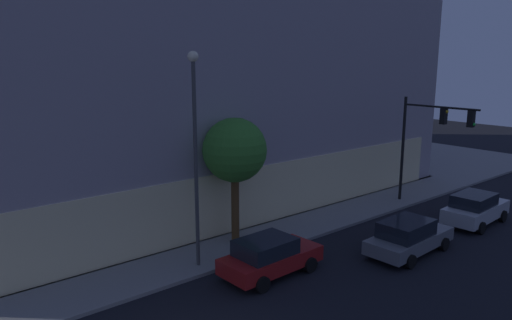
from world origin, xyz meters
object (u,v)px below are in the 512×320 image
object	(u,v)px
traffic_light_far_corner	(429,131)
street_lamp_sidewalk	(195,137)
car_grey	(408,236)
modern_building	(141,75)
sidewalk_tree	(235,151)
car_red	(269,256)
car_silver	(475,208)

from	to	relation	value
traffic_light_far_corner	street_lamp_sidewalk	bearing A→B (deg)	174.51
car_grey	modern_building	bearing A→B (deg)	94.78
traffic_light_far_corner	sidewalk_tree	xyz separation A→B (m)	(-12.15, 2.76, -0.13)
car_red	street_lamp_sidewalk	bearing A→B (deg)	127.84
sidewalk_tree	car_grey	xyz separation A→B (m)	(5.29, -6.11, -3.73)
traffic_light_far_corner	car_grey	distance (m)	8.55
traffic_light_far_corner	car_grey	size ratio (longest dim) A/B	1.33
modern_building	car_red	size ratio (longest dim) A/B	7.21
street_lamp_sidewalk	car_red	xyz separation A→B (m)	(1.90, -2.44, -4.84)
street_lamp_sidewalk	car_red	bearing A→B (deg)	-52.16
car_grey	car_silver	distance (m)	6.33
sidewalk_tree	car_grey	world-z (taller)	sidewalk_tree
car_grey	car_silver	bearing A→B (deg)	0.15
car_silver	traffic_light_far_corner	bearing A→B (deg)	80.97
traffic_light_far_corner	car_red	distance (m)	13.82
street_lamp_sidewalk	modern_building	bearing A→B (deg)	69.97
traffic_light_far_corner	car_red	size ratio (longest dim) A/B	1.45
car_red	car_grey	size ratio (longest dim) A/B	0.91
sidewalk_tree	car_silver	bearing A→B (deg)	-27.67
modern_building	car_silver	world-z (taller)	modern_building
modern_building	car_silver	bearing A→B (deg)	-69.85
modern_building	traffic_light_far_corner	world-z (taller)	modern_building
modern_building	street_lamp_sidewalk	bearing A→B (deg)	-110.03
modern_building	car_grey	size ratio (longest dim) A/B	6.59
traffic_light_far_corner	street_lamp_sidewalk	size ratio (longest dim) A/B	0.72
car_red	car_silver	xyz separation A→B (m)	(12.71, -2.35, 0.04)
modern_building	car_red	distance (m)	21.59
sidewalk_tree	car_red	size ratio (longest dim) A/B	1.35
traffic_light_far_corner	car_silver	size ratio (longest dim) A/B	1.40
car_red	car_silver	world-z (taller)	car_silver
modern_building	sidewalk_tree	distance (m)	16.89
traffic_light_far_corner	sidewalk_tree	world-z (taller)	traffic_light_far_corner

